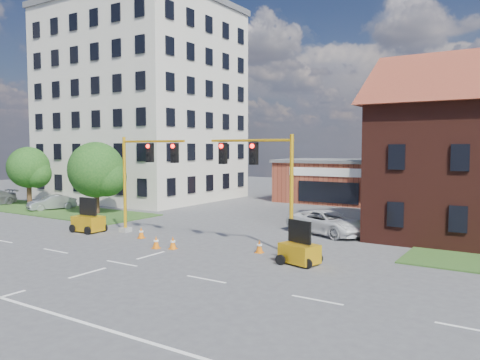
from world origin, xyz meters
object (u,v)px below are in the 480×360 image
Objects in this scene: pickup_white at (327,222)px; trailer_west at (88,222)px; trailer_east at (299,251)px; signal_mast_west at (143,173)px; signal_mast_east at (264,178)px.

trailer_west is at bearing 138.92° from pickup_white.
pickup_white is (13.50, 7.63, 0.09)m from trailer_west.
trailer_east is (15.28, -0.29, -0.05)m from trailer_west.
signal_mast_west is at bearing -170.48° from trailer_east.
signal_mast_west is at bearing 16.11° from trailer_west.
signal_mast_east is (8.71, 0.00, 0.00)m from signal_mast_west.
trailer_east is at bearing -3.89° from trailer_west.
signal_mast_west is 2.88× the size of trailer_west.
signal_mast_east is 4.63m from trailer_east.
signal_mast_east is 7.18m from pickup_white.
signal_mast_east is at bearing -170.14° from pickup_white.
signal_mast_west and signal_mast_east have the same top height.
signal_mast_east is 12.91m from trailer_west.
pickup_white is (-1.78, 7.93, 0.14)m from trailer_east.
pickup_white is at bearing 80.43° from signal_mast_east.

